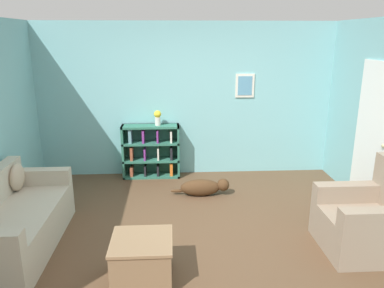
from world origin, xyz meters
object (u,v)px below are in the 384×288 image
object	(u,v)px
vase	(158,117)
bookshelf	(151,151)
couch	(12,223)
recliner_chair	(370,220)
coffee_table	(142,258)
dog	(204,187)

from	to	relation	value
vase	bookshelf	bearing A→B (deg)	170.97
couch	recliner_chair	size ratio (longest dim) A/B	1.78
couch	coffee_table	xyz separation A→B (m)	(1.50, -0.64, -0.09)
couch	vase	size ratio (longest dim) A/B	7.24
couch	recliner_chair	xyz separation A→B (m)	(4.04, -0.22, 0.04)
recliner_chair	vase	bearing A→B (deg)	135.01
vase	coffee_table	bearing A→B (deg)	-91.61
couch	dog	size ratio (longest dim) A/B	2.03
bookshelf	vase	distance (m)	0.62
recliner_chair	couch	bearing A→B (deg)	176.86
bookshelf	dog	world-z (taller)	bookshelf
vase	couch	bearing A→B (deg)	-125.35
couch	dog	distance (m)	2.68
couch	bookshelf	bearing A→B (deg)	57.15
couch	vase	bearing A→B (deg)	54.65
bookshelf	recliner_chair	distance (m)	3.58
bookshelf	recliner_chair	xyz separation A→B (m)	(2.59, -2.48, -0.09)
bookshelf	dog	distance (m)	1.25
bookshelf	vase	size ratio (longest dim) A/B	3.85
vase	recliner_chair	bearing A→B (deg)	-44.99
dog	coffee_table	bearing A→B (deg)	-111.32
recliner_chair	coffee_table	distance (m)	2.57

